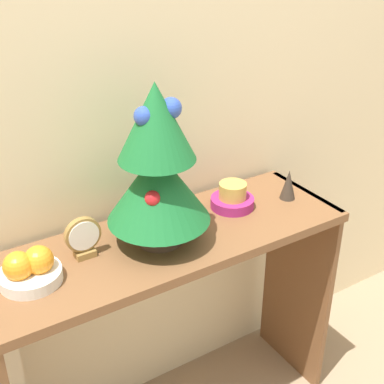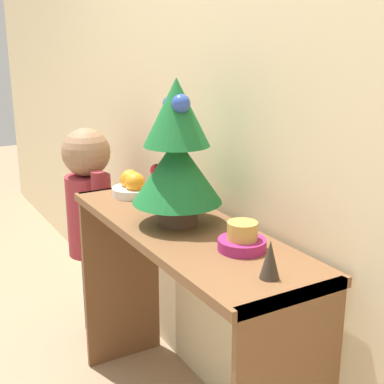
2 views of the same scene
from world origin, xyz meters
TOP-DOWN VIEW (x-y plane):
  - back_wall at (0.00, 0.42)m, footprint 7.00×0.05m
  - console_table at (0.00, 0.19)m, footprint 1.13×0.38m
  - mini_tree at (-0.03, 0.18)m, footprint 0.30×0.30m
  - fruit_bowl at (-0.42, 0.19)m, footprint 0.17×0.17m
  - singing_bowl at (0.27, 0.24)m, footprint 0.14×0.14m
  - desk_clock at (-0.25, 0.23)m, footprint 0.10×0.04m
  - figurine at (0.46, 0.19)m, footprint 0.05×0.05m

SIDE VIEW (x-z plane):
  - console_table at x=0.00m, z-range 0.21..1.00m
  - singing_bowl at x=0.27m, z-range 0.79..0.87m
  - fruit_bowl at x=-0.42m, z-range 0.79..0.89m
  - figurine at x=0.46m, z-range 0.80..0.90m
  - desk_clock at x=-0.25m, z-range 0.80..0.92m
  - mini_tree at x=-0.03m, z-range 0.80..1.28m
  - back_wall at x=0.00m, z-range 0.00..2.50m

